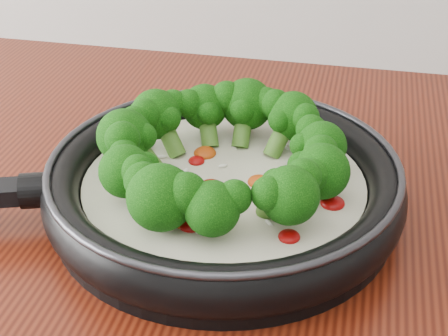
# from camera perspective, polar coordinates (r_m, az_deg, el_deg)

# --- Properties ---
(skillet) EXTENTS (0.58, 0.45, 0.10)m
(skillet) POSITION_cam_1_polar(r_m,az_deg,el_deg) (0.64, -0.34, -0.85)
(skillet) COLOR black
(skillet) RESTS_ON counter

